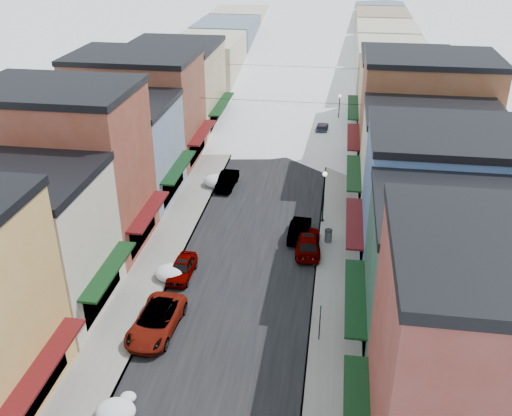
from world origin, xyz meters
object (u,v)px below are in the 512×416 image
(car_white_suv, at_px, (156,321))
(car_dark_hatch, at_px, (227,181))
(car_silver_sedan, at_px, (182,268))
(trash_can, at_px, (328,236))
(streetlamp_near, at_px, (324,190))
(car_green_sedan, at_px, (300,229))

(car_white_suv, relative_size, car_dark_hatch, 1.32)
(car_silver_sedan, relative_size, trash_can, 3.77)
(car_silver_sedan, bearing_deg, car_dark_hatch, 89.72)
(car_white_suv, bearing_deg, car_dark_hatch, 92.60)
(car_dark_hatch, relative_size, trash_can, 4.02)
(trash_can, distance_m, streetlamp_near, 4.09)
(streetlamp_near, bearing_deg, car_green_sedan, -121.82)
(car_white_suv, xyz_separation_m, trash_can, (10.10, 12.20, -0.08))
(car_dark_hatch, distance_m, car_green_sedan, 11.23)
(car_silver_sedan, bearing_deg, car_white_suv, -89.07)
(car_white_suv, relative_size, trash_can, 5.31)
(car_green_sedan, bearing_deg, trash_can, 168.04)
(car_white_suv, height_order, car_green_sedan, car_white_suv)
(car_white_suv, xyz_separation_m, car_silver_sedan, (0.00, 6.08, -0.10))
(car_dark_hatch, bearing_deg, car_silver_sedan, -88.35)
(car_dark_hatch, xyz_separation_m, car_green_sedan, (7.48, -8.38, 0.02))
(car_white_suv, xyz_separation_m, streetlamp_near, (9.50, 15.54, 2.19))
(car_green_sedan, distance_m, trash_can, 2.37)
(car_dark_hatch, bearing_deg, trash_can, -39.69)
(car_green_sedan, distance_m, streetlamp_near, 3.93)
(car_white_suv, relative_size, car_green_sedan, 1.29)
(car_white_suv, distance_m, car_green_sedan, 14.99)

